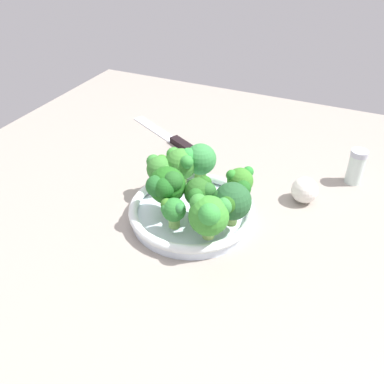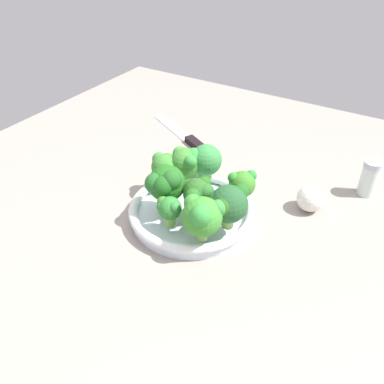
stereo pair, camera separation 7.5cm
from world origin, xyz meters
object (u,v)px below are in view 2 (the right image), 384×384
(broccoli_floret_4, at_px, (198,194))
(broccoli_floret_8, at_px, (202,216))
(broccoli_floret_2, at_px, (165,184))
(broccoli_floret_6, at_px, (242,184))
(broccoli_floret_7, at_px, (186,163))
(broccoli_floret_3, at_px, (228,204))
(garlic_bulb, at_px, (310,198))
(broccoli_floret_1, at_px, (204,160))
(broccoli_floret_0, at_px, (169,209))
(pepper_shaker, at_px, (369,178))
(bowl, at_px, (192,211))
(broccoli_floret_5, at_px, (164,166))
(knife, at_px, (188,139))

(broccoli_floret_4, distance_m, broccoli_floret_8, 0.07)
(broccoli_floret_2, distance_m, broccoli_floret_6, 0.14)
(broccoli_floret_2, bearing_deg, broccoli_floret_7, 99.89)
(broccoli_floret_3, height_order, broccoli_floret_4, broccoli_floret_3)
(broccoli_floret_2, relative_size, garlic_bulb, 1.62)
(garlic_bulb, bearing_deg, broccoli_floret_8, -119.33)
(broccoli_floret_1, bearing_deg, broccoli_floret_0, -82.35)
(broccoli_floret_3, relative_size, pepper_shaker, 1.06)
(bowl, bearing_deg, broccoli_floret_1, 106.22)
(broccoli_floret_7, bearing_deg, broccoli_floret_5, -144.70)
(broccoli_floret_5, relative_size, broccoli_floret_8, 0.77)
(broccoli_floret_1, relative_size, broccoli_floret_3, 0.96)
(broccoli_floret_2, bearing_deg, bowl, 39.59)
(broccoli_floret_4, bearing_deg, bowl, 145.62)
(broccoli_floret_1, relative_size, broccoli_floret_4, 1.12)
(broccoli_floret_3, distance_m, knife, 0.38)
(broccoli_floret_0, bearing_deg, broccoli_floret_3, 28.89)
(bowl, xyz_separation_m, broccoli_floret_7, (-0.05, 0.06, 0.06))
(broccoli_floret_6, height_order, pepper_shaker, broccoli_floret_6)
(broccoli_floret_2, bearing_deg, broccoli_floret_8, -21.42)
(broccoli_floret_7, bearing_deg, garlic_bulb, 18.97)
(garlic_bulb, bearing_deg, broccoli_floret_2, -141.52)
(broccoli_floret_7, bearing_deg, knife, 120.47)
(knife, bearing_deg, garlic_bulb, -18.25)
(broccoli_floret_1, xyz_separation_m, broccoli_floret_4, (0.05, -0.10, -0.00))
(broccoli_floret_7, distance_m, knife, 0.24)
(broccoli_floret_6, distance_m, broccoli_floret_8, 0.13)
(broccoli_floret_5, bearing_deg, broccoli_floret_3, -18.79)
(bowl, bearing_deg, broccoli_floret_4, -34.38)
(bowl, xyz_separation_m, broccoli_floret_3, (0.08, -0.02, 0.06))
(broccoli_floret_0, relative_size, broccoli_floret_3, 0.70)
(broccoli_floret_6, height_order, broccoli_floret_7, broccoli_floret_7)
(broccoli_floret_6, distance_m, knife, 0.31)
(broccoli_floret_6, bearing_deg, broccoli_floret_7, 179.98)
(bowl, xyz_separation_m, garlic_bulb, (0.18, 0.14, 0.01))
(broccoli_floret_4, bearing_deg, broccoli_floret_2, -165.12)
(pepper_shaker, bearing_deg, broccoli_floret_4, -131.87)
(bowl, relative_size, knife, 0.97)
(broccoli_floret_0, relative_size, knife, 0.23)
(broccoli_floret_5, distance_m, pepper_shaker, 0.41)
(bowl, xyz_separation_m, broccoli_floret_5, (-0.09, 0.04, 0.05))
(broccoli_floret_5, relative_size, pepper_shaker, 0.82)
(broccoli_floret_3, relative_size, knife, 0.33)
(broccoli_floret_8, bearing_deg, broccoli_floret_1, 119.22)
(broccoli_floret_7, height_order, broccoli_floret_8, broccoli_floret_8)
(broccoli_floret_4, height_order, pepper_shaker, broccoli_floret_4)
(broccoli_floret_5, bearing_deg, broccoli_floret_2, -53.80)
(pepper_shaker, bearing_deg, broccoli_floret_8, -121.87)
(broccoli_floret_4, bearing_deg, broccoli_floret_3, -4.72)
(garlic_bulb, bearing_deg, broccoli_floret_4, -135.30)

